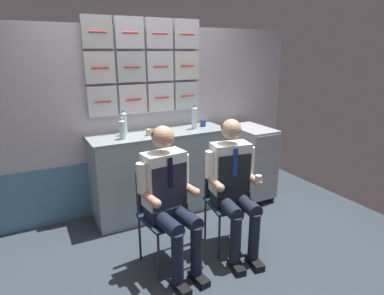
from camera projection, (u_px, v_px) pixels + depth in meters
The scene contains 13 objects.
ground at pixel (196, 262), 3.05m from camera, with size 4.80×4.80×0.04m, color #2F3941.
galley_bulkhead at pixel (142, 118), 3.89m from camera, with size 4.20×0.14×2.23m.
galley_counter at pixel (161, 172), 3.88m from camera, with size 1.61×0.53×0.98m.
service_trolley at pixel (251, 161), 4.26m from camera, with size 0.40×0.65×0.94m.
folding_chair_left at pixel (161, 205), 2.94m from camera, with size 0.44×0.44×0.87m.
crew_member_left at pixel (169, 194), 2.76m from camera, with size 0.50×0.64×1.29m.
folding_chair_right at pixel (226, 192), 3.22m from camera, with size 0.46×0.46×0.87m.
crew_member_right at pixel (234, 181), 3.03m from camera, with size 0.50×0.65×1.29m.
sparkling_bottle_green at pixel (194, 118), 3.87m from camera, with size 0.07×0.07×0.29m.
water_bottle_short at pixel (124, 123), 3.57m from camera, with size 0.06×0.06×0.28m.
water_bottle_blue_cap at pixel (122, 129), 3.43m from camera, with size 0.07×0.07×0.23m.
espresso_cup_small at pixel (149, 132), 3.59m from camera, with size 0.06×0.06×0.07m.
coffee_cup_white at pixel (203, 123), 4.02m from camera, with size 0.07×0.07×0.08m.
Camera 1 is at (-1.25, -2.30, 1.88)m, focal length 30.56 mm.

